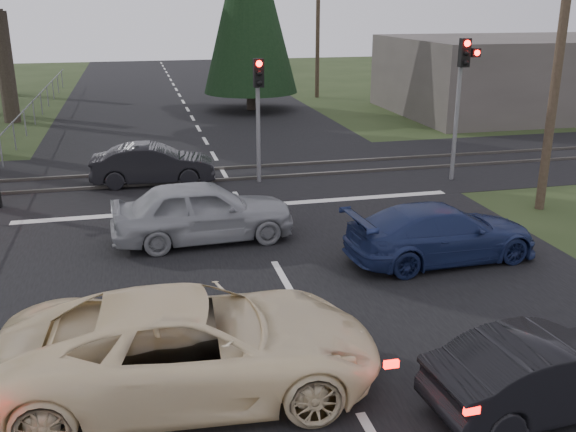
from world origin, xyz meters
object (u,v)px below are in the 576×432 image
object	(u,v)px
cream_coupe	(193,345)
blue_sedan	(441,233)
utility_pole_far	(247,14)
dark_hatchback	(550,373)
utility_pole_mid	(318,20)
dark_car_far	(153,164)
traffic_signal_center	(259,99)
silver_car	(203,211)
traffic_signal_right	(463,82)
utility_pole_near	(561,43)

from	to	relation	value
cream_coupe	blue_sedan	world-z (taller)	cream_coupe
utility_pole_far	dark_hatchback	size ratio (longest dim) A/B	2.41
utility_pole_mid	dark_car_far	bearing A→B (deg)	-120.54
traffic_signal_center	silver_car	xyz separation A→B (m)	(-2.43, -5.03, -2.03)
traffic_signal_right	dark_car_far	xyz separation A→B (m)	(-10.00, 1.95, -2.65)
utility_pole_mid	silver_car	distance (m)	26.59
utility_pole_mid	utility_pole_far	size ratio (longest dim) A/B	1.00
utility_pole_mid	silver_car	world-z (taller)	utility_pole_mid
silver_car	utility_pole_near	bearing A→B (deg)	-90.57
blue_sedan	dark_car_far	xyz separation A→B (m)	(-6.30, 8.38, -0.00)
utility_pole_near	blue_sedan	size ratio (longest dim) A/B	1.96
cream_coupe	blue_sedan	bearing A→B (deg)	-53.02
blue_sedan	dark_hatchback	bearing A→B (deg)	165.14
traffic_signal_center	dark_hatchback	distance (m)	13.70
traffic_signal_right	dark_car_far	bearing A→B (deg)	168.96
utility_pole_far	blue_sedan	distance (m)	52.32
cream_coupe	traffic_signal_right	bearing A→B (deg)	-39.69
traffic_signal_center	cream_coupe	bearing A→B (deg)	-105.84
dark_hatchback	traffic_signal_center	bearing A→B (deg)	2.94
utility_pole_mid	cream_coupe	xyz separation A→B (m)	(-10.82, -31.03, -3.92)
traffic_signal_right	utility_pole_near	bearing A→B (deg)	-74.66
traffic_signal_right	blue_sedan	xyz separation A→B (m)	(-3.70, -6.43, -2.65)
dark_car_far	utility_pole_near	bearing A→B (deg)	-112.52
utility_pole_mid	silver_car	bearing A→B (deg)	-112.19
traffic_signal_center	dark_hatchback	bearing A→B (deg)	-82.64
dark_hatchback	dark_car_far	size ratio (longest dim) A/B	0.93
traffic_signal_center	cream_coupe	world-z (taller)	traffic_signal_center
traffic_signal_center	blue_sedan	world-z (taller)	traffic_signal_center
dark_hatchback	blue_sedan	size ratio (longest dim) A/B	0.82
silver_car	blue_sedan	bearing A→B (deg)	-118.85
utility_pole_far	utility_pole_near	bearing A→B (deg)	-90.00
utility_pole_mid	traffic_signal_center	bearing A→B (deg)	-111.21
traffic_signal_right	silver_car	distance (m)	10.08
traffic_signal_center	utility_pole_near	xyz separation A→B (m)	(7.50, -4.68, 1.92)
dark_hatchback	silver_car	distance (m)	9.36
cream_coupe	silver_car	world-z (taller)	cream_coupe
silver_car	dark_car_far	world-z (taller)	silver_car
traffic_signal_right	dark_hatchback	bearing A→B (deg)	-111.52
traffic_signal_center	silver_car	distance (m)	5.94
traffic_signal_right	utility_pole_mid	xyz separation A→B (m)	(0.95, 20.53, 1.41)
blue_sedan	cream_coupe	bearing A→B (deg)	119.52
traffic_signal_center	utility_pole_mid	world-z (taller)	utility_pole_mid
utility_pole_far	utility_pole_mid	bearing A→B (deg)	-90.00
utility_pole_mid	dark_car_far	world-z (taller)	utility_pole_mid
utility_pole_far	dark_hatchback	world-z (taller)	utility_pole_far
utility_pole_mid	dark_hatchback	bearing A→B (deg)	-99.99
blue_sedan	dark_car_far	world-z (taller)	blue_sedan
utility_pole_far	traffic_signal_right	bearing A→B (deg)	-91.20
traffic_signal_right	dark_hatchback	xyz separation A→B (m)	(-4.81, -12.21, -2.70)
cream_coupe	dark_car_far	size ratio (longest dim) A/B	1.44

